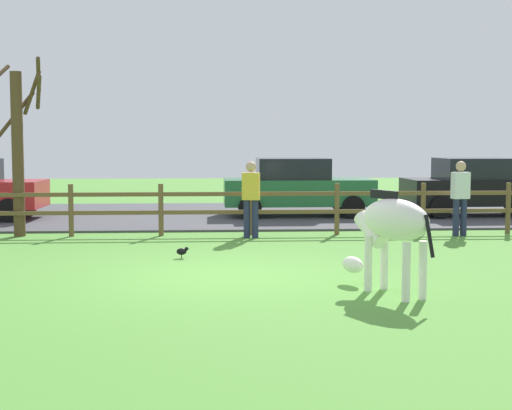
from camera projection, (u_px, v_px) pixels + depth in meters
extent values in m
plane|color=#549338|center=(223.00, 276.00, 11.68)|extent=(60.00, 60.00, 0.00)
cube|color=#47474C|center=(217.00, 215.00, 20.93)|extent=(28.00, 7.40, 0.05)
cylinder|color=brown|center=(71.00, 210.00, 16.41)|extent=(0.11, 0.11, 1.14)
cylinder|color=brown|center=(161.00, 210.00, 16.53)|extent=(0.11, 0.11, 1.14)
cylinder|color=brown|center=(250.00, 209.00, 16.65)|extent=(0.11, 0.11, 1.14)
cylinder|color=brown|center=(337.00, 209.00, 16.76)|extent=(0.11, 0.11, 1.14)
cylinder|color=brown|center=(423.00, 208.00, 16.88)|extent=(0.11, 0.11, 1.14)
cylinder|color=brown|center=(508.00, 208.00, 17.00)|extent=(0.11, 0.11, 1.14)
cube|color=brown|center=(205.00, 212.00, 16.59)|extent=(21.41, 0.06, 0.09)
cube|color=brown|center=(205.00, 194.00, 16.56)|extent=(21.41, 0.06, 0.09)
cylinder|color=#513A23|center=(18.00, 155.00, 16.36)|extent=(0.25, 0.25, 3.57)
cylinder|color=#513A23|center=(39.00, 92.00, 16.39)|extent=(0.35, 0.97, 0.69)
cylinder|color=#513A23|center=(15.00, 115.00, 16.65)|extent=(0.85, 0.35, 1.07)
cylinder|color=#513A23|center=(32.00, 93.00, 16.49)|extent=(0.57, 0.68, 0.95)
cylinder|color=#513A23|center=(38.00, 75.00, 16.34)|extent=(0.29, 0.99, 0.69)
ellipsoid|color=white|center=(395.00, 220.00, 10.13)|extent=(0.97, 1.33, 0.56)
cylinder|color=white|center=(368.00, 263.00, 10.47)|extent=(0.11, 0.11, 0.78)
cylinder|color=white|center=(384.00, 262.00, 10.60)|extent=(0.11, 0.11, 0.78)
cylinder|color=white|center=(406.00, 272.00, 9.77)|extent=(0.11, 0.11, 0.78)
cylinder|color=white|center=(423.00, 270.00, 9.90)|extent=(0.11, 0.11, 0.78)
cylinder|color=white|center=(371.00, 229.00, 10.61)|extent=(0.47, 0.63, 0.51)
ellipsoid|color=white|center=(353.00, 265.00, 11.02)|extent=(0.37, 0.48, 0.24)
cube|color=black|center=(384.00, 195.00, 10.32)|extent=(0.28, 0.52, 0.12)
cylinder|color=black|center=(429.00, 236.00, 9.56)|extent=(0.13, 0.19, 0.54)
cylinder|color=black|center=(182.00, 256.00, 13.44)|extent=(0.01, 0.01, 0.06)
cylinder|color=black|center=(182.00, 257.00, 13.40)|extent=(0.01, 0.01, 0.06)
ellipsoid|color=black|center=(182.00, 252.00, 13.41)|extent=(0.18, 0.10, 0.12)
sphere|color=black|center=(187.00, 249.00, 13.41)|extent=(0.07, 0.07, 0.07)
cube|color=black|center=(479.00, 191.00, 20.57)|extent=(4.04, 1.81, 0.70)
cube|color=black|center=(474.00, 168.00, 20.50)|extent=(1.94, 1.62, 0.56)
cylinder|color=black|center=(421.00, 202.00, 21.33)|extent=(0.60, 0.20, 0.60)
cylinder|color=black|center=(441.00, 207.00, 19.64)|extent=(0.60, 0.20, 0.60)
cylinder|color=black|center=(26.00, 205.00, 20.48)|extent=(0.60, 0.19, 0.60)
cylinder|color=black|center=(8.00, 210.00, 18.78)|extent=(0.60, 0.19, 0.60)
cube|color=#236B38|center=(298.00, 192.00, 20.44)|extent=(4.00, 1.71, 0.70)
cube|color=black|center=(293.00, 169.00, 20.37)|extent=(1.90, 1.57, 0.56)
cylinder|color=black|center=(342.00, 202.00, 21.40)|extent=(0.60, 0.18, 0.60)
cylinder|color=black|center=(353.00, 207.00, 19.71)|extent=(0.60, 0.18, 0.60)
cylinder|color=black|center=(247.00, 202.00, 21.23)|extent=(0.60, 0.18, 0.60)
cylinder|color=black|center=(250.00, 208.00, 19.54)|extent=(0.60, 0.18, 0.60)
cylinder|color=#232847|center=(247.00, 219.00, 16.20)|extent=(0.14, 0.14, 0.82)
cylinder|color=#232847|center=(255.00, 219.00, 16.17)|extent=(0.14, 0.14, 0.82)
cube|color=gold|center=(251.00, 186.00, 16.12)|extent=(0.40, 0.30, 0.58)
sphere|color=tan|center=(251.00, 167.00, 16.09)|extent=(0.22, 0.22, 0.22)
cylinder|color=#232847|center=(456.00, 217.00, 16.49)|extent=(0.14, 0.14, 0.82)
cylinder|color=#232847|center=(464.00, 217.00, 16.53)|extent=(0.14, 0.14, 0.82)
cube|color=silver|center=(461.00, 185.00, 16.45)|extent=(0.39, 0.27, 0.58)
sphere|color=tan|center=(461.00, 166.00, 16.42)|extent=(0.22, 0.22, 0.22)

